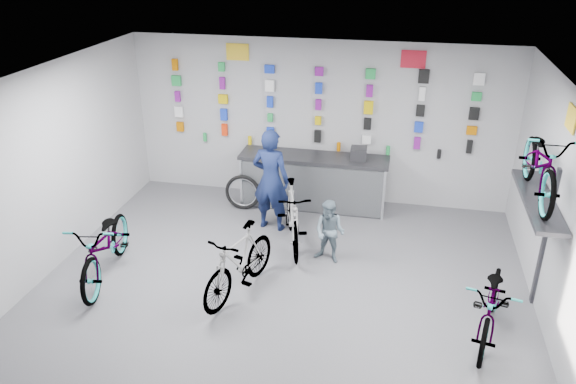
% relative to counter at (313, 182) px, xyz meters
% --- Properties ---
extents(floor, '(8.00, 8.00, 0.00)m').
position_rel_counter_xyz_m(floor, '(0.00, -3.54, -0.49)').
color(floor, '#4B4B50').
rests_on(floor, ground).
extents(ceiling, '(8.00, 8.00, 0.00)m').
position_rel_counter_xyz_m(ceiling, '(0.00, -3.54, 2.51)').
color(ceiling, white).
rests_on(ceiling, wall_back).
extents(wall_back, '(7.00, 0.00, 7.00)m').
position_rel_counter_xyz_m(wall_back, '(0.00, 0.46, 1.01)').
color(wall_back, '#B5B5B8').
rests_on(wall_back, floor).
extents(wall_left, '(0.00, 8.00, 8.00)m').
position_rel_counter_xyz_m(wall_left, '(-3.50, -3.54, 1.01)').
color(wall_left, '#B5B5B8').
rests_on(wall_left, floor).
extents(counter, '(2.70, 0.66, 1.00)m').
position_rel_counter_xyz_m(counter, '(0.00, 0.00, 0.00)').
color(counter, black).
rests_on(counter, floor).
extents(merch_wall, '(5.58, 0.08, 1.57)m').
position_rel_counter_xyz_m(merch_wall, '(0.10, 0.39, 1.33)').
color(merch_wall, '#C36600').
rests_on(merch_wall, wall_back).
extents(wall_bracket, '(0.39, 1.90, 2.00)m').
position_rel_counter_xyz_m(wall_bracket, '(3.33, -2.34, 0.98)').
color(wall_bracket, '#333338').
rests_on(wall_bracket, wall_right).
extents(sign_left, '(0.42, 0.02, 0.30)m').
position_rel_counter_xyz_m(sign_left, '(-1.50, 0.44, 2.23)').
color(sign_left, yellow).
rests_on(sign_left, wall_back).
extents(sign_right, '(0.42, 0.02, 0.30)m').
position_rel_counter_xyz_m(sign_right, '(1.60, 0.44, 2.23)').
color(sign_right, red).
rests_on(sign_right, wall_back).
extents(sign_side, '(0.02, 0.40, 0.30)m').
position_rel_counter_xyz_m(sign_side, '(3.48, -2.34, 2.16)').
color(sign_side, yellow).
rests_on(sign_side, wall_right).
extents(bike_left, '(1.04, 2.06, 1.04)m').
position_rel_counter_xyz_m(bike_left, '(-2.57, -2.96, 0.03)').
color(bike_left, gray).
rests_on(bike_left, floor).
extents(bike_center, '(0.96, 1.74, 1.01)m').
position_rel_counter_xyz_m(bike_center, '(-0.54, -2.97, 0.02)').
color(bike_center, gray).
rests_on(bike_center, floor).
extents(bike_right, '(0.99, 1.87, 0.94)m').
position_rel_counter_xyz_m(bike_right, '(2.81, -3.20, -0.02)').
color(bike_right, gray).
rests_on(bike_right, floor).
extents(bike_service, '(0.96, 1.81, 1.05)m').
position_rel_counter_xyz_m(bike_service, '(-0.09, -1.49, 0.04)').
color(bike_service, gray).
rests_on(bike_service, floor).
extents(bike_wall, '(0.63, 1.80, 0.95)m').
position_rel_counter_xyz_m(bike_wall, '(3.25, -2.34, 1.57)').
color(bike_wall, gray).
rests_on(bike_wall, wall_bracket).
extents(clerk, '(0.71, 0.52, 1.79)m').
position_rel_counter_xyz_m(clerk, '(-0.57, -0.97, 0.41)').
color(clerk, '#121C44').
rests_on(clerk, floor).
extents(customer, '(0.58, 0.50, 1.02)m').
position_rel_counter_xyz_m(customer, '(0.57, -1.85, 0.02)').
color(customer, slate).
rests_on(customer, floor).
extents(spare_wheel, '(0.67, 0.15, 0.67)m').
position_rel_counter_xyz_m(spare_wheel, '(-1.25, -0.37, -0.16)').
color(spare_wheel, black).
rests_on(spare_wheel, floor).
extents(register, '(0.29, 0.31, 0.22)m').
position_rel_counter_xyz_m(register, '(0.80, 0.01, 0.62)').
color(register, black).
rests_on(register, counter).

